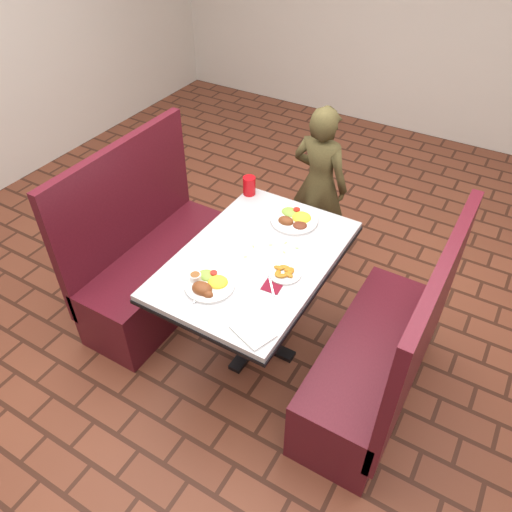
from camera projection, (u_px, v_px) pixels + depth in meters
name	position (u px, v px, depth m)	size (l,w,h in m)	color
room	(256.00, 42.00, 2.05)	(7.00, 7.04, 2.82)	brown
dining_table	(256.00, 269.00, 2.87)	(0.81, 1.21, 0.75)	#B9BCBF
booth_bench_left	(155.00, 264.00, 3.39)	(0.47, 1.20, 1.17)	#56131E
booth_bench_right	(379.00, 361.00, 2.77)	(0.47, 1.20, 1.17)	#56131E
diner_person	(319.00, 184.00, 3.65)	(0.44, 0.29, 1.21)	brown
near_dinner_plate	(208.00, 283.00, 2.60)	(0.26, 0.26, 0.08)	white
far_dinner_plate	(295.00, 218.00, 3.04)	(0.29, 0.29, 0.07)	white
plantain_plate	(285.00, 273.00, 2.69)	(0.18, 0.18, 0.03)	white
maroon_napkin	(272.00, 286.00, 2.62)	(0.10, 0.10, 0.00)	maroon
spoon_utensil	(272.00, 287.00, 2.61)	(0.01, 0.14, 0.00)	silver
red_tumbler	(249.00, 186.00, 3.25)	(0.08, 0.08, 0.12)	red
paper_napkin	(253.00, 331.00, 2.38)	(0.19, 0.14, 0.01)	white
knife_utensil	(203.00, 284.00, 2.62)	(0.01, 0.16, 0.00)	#B8B7BC
fork_utensil	(200.00, 294.00, 2.57)	(0.01, 0.15, 0.00)	silver
lettuce_shreds	(267.00, 252.00, 2.83)	(0.28, 0.32, 0.00)	#8FD153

